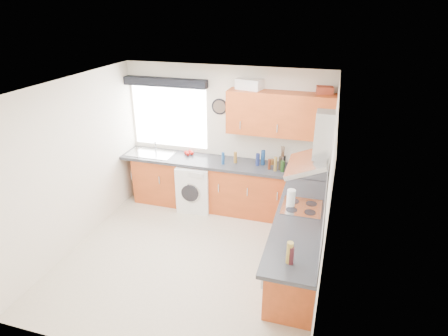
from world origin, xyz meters
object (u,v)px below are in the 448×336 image
(upper_cabinets, at_px, (280,114))
(oven, at_px, (299,238))
(washing_machine, at_px, (196,186))
(extractor_hood, at_px, (316,149))

(upper_cabinets, bearing_deg, oven, -67.46)
(washing_machine, bearing_deg, extractor_hood, -33.56)
(extractor_hood, height_order, upper_cabinets, upper_cabinets)
(extractor_hood, distance_m, upper_cabinets, 1.48)
(extractor_hood, xyz_separation_m, washing_machine, (-2.04, 1.10, -1.35))
(extractor_hood, bearing_deg, upper_cabinets, 116.13)
(oven, xyz_separation_m, upper_cabinets, (-0.55, 1.32, 1.38))
(extractor_hood, relative_size, upper_cabinets, 0.46)
(extractor_hood, bearing_deg, washing_machine, 151.69)
(oven, bearing_deg, washing_machine, 150.48)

